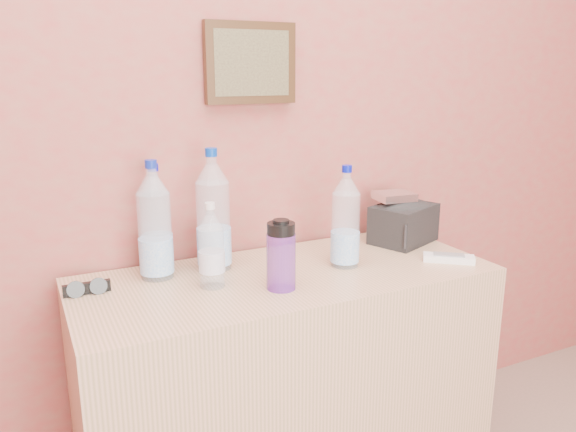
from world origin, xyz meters
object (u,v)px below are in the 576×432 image
at_px(pet_large_c, 213,217).
at_px(pet_small, 211,250).
at_px(dresser, 287,389).
at_px(nalgene_bottle, 281,255).
at_px(sunglasses, 87,288).
at_px(ac_remote, 449,258).
at_px(pet_large_b, 156,224).
at_px(pet_large_d, 346,222).
at_px(toiletry_bag, 404,221).
at_px(pet_large_a, 155,227).
at_px(foil_packet, 394,196).

bearing_deg(pet_large_c, pet_small, -111.49).
xyz_separation_m(dresser, nalgene_bottle, (-0.07, -0.10, 0.49)).
xyz_separation_m(sunglasses, ac_remote, (1.07, -0.23, -0.01)).
relative_size(pet_large_b, pet_small, 1.35).
xyz_separation_m(pet_large_d, toiletry_bag, (0.32, 0.12, -0.06)).
height_order(pet_large_a, sunglasses, pet_large_a).
bearing_deg(foil_packet, pet_large_b, 175.33).
distance_m(pet_large_c, toiletry_bag, 0.70).
xyz_separation_m(dresser, toiletry_bag, (0.51, 0.11, 0.47)).
bearing_deg(pet_large_b, sunglasses, -156.05).
xyz_separation_m(pet_small, foil_packet, (0.72, 0.13, 0.06)).
xyz_separation_m(pet_large_c, pet_large_d, (0.37, -0.16, -0.02)).
distance_m(pet_large_c, nalgene_bottle, 0.28).
height_order(pet_large_c, nalgene_bottle, pet_large_c).
xyz_separation_m(pet_large_a, pet_large_d, (0.55, -0.16, -0.01)).
xyz_separation_m(pet_large_d, foil_packet, (0.29, 0.14, 0.03)).
xyz_separation_m(pet_large_c, sunglasses, (-0.38, -0.04, -0.15)).
distance_m(dresser, pet_large_d, 0.57).
height_order(pet_large_d, nalgene_bottle, pet_large_d).
height_order(pet_large_a, pet_large_c, pet_large_c).
height_order(pet_large_b, pet_large_c, pet_large_c).
xyz_separation_m(pet_large_b, toiletry_bag, (0.85, -0.09, -0.07)).
relative_size(pet_large_a, pet_large_c, 0.94).
bearing_deg(pet_large_b, pet_large_d, -21.59).
bearing_deg(pet_large_d, pet_large_b, 158.41).
distance_m(sunglasses, foil_packet, 1.06).
relative_size(pet_large_a, pet_large_d, 1.10).
relative_size(pet_small, toiletry_bag, 1.09).
bearing_deg(pet_large_b, toiletry_bag, -6.02).
bearing_deg(pet_large_c, sunglasses, -173.50).
distance_m(dresser, ac_remote, 0.66).
height_order(pet_large_c, sunglasses, pet_large_c).
bearing_deg(sunglasses, pet_large_c, 7.13).
bearing_deg(pet_small, sunglasses, 163.19).
xyz_separation_m(pet_large_b, foil_packet, (0.82, -0.07, 0.02)).
bearing_deg(sunglasses, dresser, -9.17).
bearing_deg(ac_remote, pet_large_a, -159.29).
relative_size(pet_large_d, nalgene_bottle, 1.59).
bearing_deg(foil_packet, pet_large_d, -153.58).
distance_m(nalgene_bottle, ac_remote, 0.59).
height_order(pet_large_b, pet_small, pet_large_b).
height_order(pet_large_b, pet_large_d, pet_large_b).
bearing_deg(pet_large_a, toiletry_bag, -2.29).
height_order(dresser, foil_packet, foil_packet).
bearing_deg(dresser, pet_large_d, -4.65).
relative_size(pet_large_b, pet_large_c, 0.89).
bearing_deg(nalgene_bottle, pet_small, 148.88).
xyz_separation_m(pet_small, nalgene_bottle, (0.17, -0.10, -0.01)).
relative_size(pet_large_a, toiletry_bag, 1.56).
height_order(dresser, toiletry_bag, toiletry_bag).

